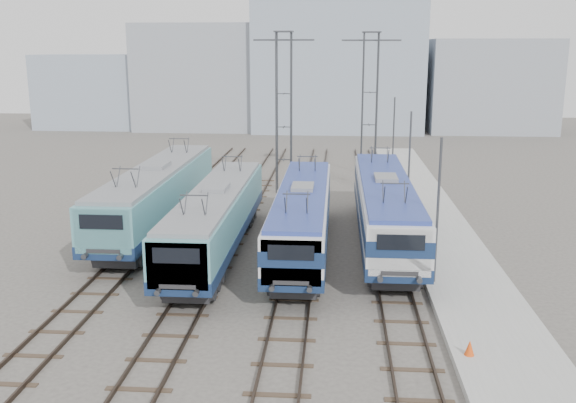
# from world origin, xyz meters

# --- Properties ---
(ground) EXTENTS (160.00, 160.00, 0.00)m
(ground) POSITION_xyz_m (0.00, 0.00, 0.00)
(ground) COLOR #514C47
(platform) EXTENTS (4.00, 70.00, 0.30)m
(platform) POSITION_xyz_m (10.20, 8.00, 0.15)
(platform) COLOR #9E9E99
(platform) RESTS_ON ground
(locomotive_far_left) EXTENTS (2.99, 18.89, 3.55)m
(locomotive_far_left) POSITION_xyz_m (-6.75, 10.59, 2.34)
(locomotive_far_left) COLOR #14274B
(locomotive_far_left) RESTS_ON ground
(locomotive_center_left) EXTENTS (2.77, 17.48, 3.29)m
(locomotive_center_left) POSITION_xyz_m (-2.25, 5.92, 2.18)
(locomotive_center_left) COLOR #14274B
(locomotive_center_left) RESTS_ON ground
(locomotive_center_right) EXTENTS (2.74, 17.32, 3.26)m
(locomotive_center_right) POSITION_xyz_m (2.25, 6.70, 2.22)
(locomotive_center_right) COLOR #14274B
(locomotive_center_right) RESTS_ON ground
(locomotive_far_right) EXTENTS (2.90, 18.36, 3.45)m
(locomotive_far_right) POSITION_xyz_m (6.75, 8.46, 2.34)
(locomotive_far_right) COLOR #14274B
(locomotive_far_right) RESTS_ON ground
(catenary_tower_west) EXTENTS (4.50, 1.20, 12.00)m
(catenary_tower_west) POSITION_xyz_m (0.00, 22.00, 6.64)
(catenary_tower_west) COLOR #3F4247
(catenary_tower_west) RESTS_ON ground
(catenary_tower_east) EXTENTS (4.50, 1.20, 12.00)m
(catenary_tower_east) POSITION_xyz_m (6.50, 24.00, 6.64)
(catenary_tower_east) COLOR #3F4247
(catenary_tower_east) RESTS_ON ground
(mast_front) EXTENTS (0.12, 0.12, 7.00)m
(mast_front) POSITION_xyz_m (8.60, 2.00, 3.50)
(mast_front) COLOR #3F4247
(mast_front) RESTS_ON ground
(mast_mid) EXTENTS (0.12, 0.12, 7.00)m
(mast_mid) POSITION_xyz_m (8.60, 14.00, 3.50)
(mast_mid) COLOR #3F4247
(mast_mid) RESTS_ON ground
(mast_rear) EXTENTS (0.12, 0.12, 7.00)m
(mast_rear) POSITION_xyz_m (8.60, 26.00, 3.50)
(mast_rear) COLOR #3F4247
(mast_rear) RESTS_ON ground
(safety_cone) EXTENTS (0.35, 0.35, 0.56)m
(safety_cone) POSITION_xyz_m (8.78, -5.30, 0.58)
(safety_cone) COLOR #E04710
(safety_cone) RESTS_ON platform
(building_west) EXTENTS (18.00, 12.00, 14.00)m
(building_west) POSITION_xyz_m (-14.00, 62.00, 7.00)
(building_west) COLOR #8C939E
(building_west) RESTS_ON ground
(building_center) EXTENTS (22.00, 14.00, 18.00)m
(building_center) POSITION_xyz_m (4.00, 62.00, 9.00)
(building_center) COLOR #8D9BAC
(building_center) RESTS_ON ground
(building_east) EXTENTS (16.00, 12.00, 12.00)m
(building_east) POSITION_xyz_m (24.00, 62.00, 6.00)
(building_east) COLOR #8C939E
(building_east) RESTS_ON ground
(building_far_west) EXTENTS (14.00, 10.00, 10.00)m
(building_far_west) POSITION_xyz_m (-30.00, 62.00, 5.00)
(building_far_west) COLOR #8D9BAC
(building_far_west) RESTS_ON ground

